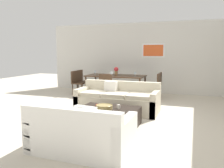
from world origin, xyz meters
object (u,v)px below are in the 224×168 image
wine_glass_left_near (95,72)px  coffee_table (108,117)px  sofa_beige (118,101)px  dining_chair_left_far (82,80)px  dining_chair_foot (107,85)px  decorative_bowl (104,107)px  candle_jar (119,107)px  dining_chair_right_far (157,83)px  dining_chair_left_near (77,81)px  wine_glass_foot (112,73)px  centerpiece_vase (116,70)px  dining_table (116,77)px  apple_on_coffee_table (97,106)px  dining_chair_right_near (155,85)px  loveseat_white (81,134)px  wine_glass_right_near (135,73)px

wine_glass_left_near → coffee_table: bearing=-61.9°
sofa_beige → coffee_table: 1.27m
dining_chair_left_far → dining_chair_foot: same height
decorative_bowl → candle_jar: 0.31m
dining_chair_right_far → dining_chair_left_near: same height
dining_chair_left_far → wine_glass_foot: (1.45, -0.66, 0.37)m
wine_glass_left_near → centerpiece_vase: (0.76, 0.15, 0.06)m
dining_table → decorative_bowl: bearing=-75.1°
dining_chair_left_near → apple_on_coffee_table: bearing=-55.1°
candle_jar → wine_glass_foot: wine_glass_foot is taller
decorative_bowl → dining_chair_right_near: size_ratio=0.40×
dining_chair_left_far → centerpiece_vase: 1.52m
dining_table → dining_chair_left_far: bearing=171.3°
dining_chair_foot → wine_glass_left_near: (-0.75, 0.78, 0.35)m
sofa_beige → decorative_bowl: size_ratio=6.08×
dining_chair_foot → wine_glass_left_near: 1.14m
dining_chair_right_near → centerpiece_vase: bearing=170.1°
apple_on_coffee_table → wine_glass_left_near: (-1.46, 3.20, 0.44)m
coffee_table → dining_chair_left_near: bearing=127.8°
decorative_bowl → dining_chair_left_far: size_ratio=0.40×
apple_on_coffee_table → wine_glass_foot: 3.01m
dining_chair_right_far → dining_chair_left_far: (-2.89, 0.00, 0.00)m
candle_jar → dining_chair_right_far: size_ratio=0.10×
dining_chair_right_far → dining_chair_left_near: 2.93m
decorative_bowl → candle_jar: (0.27, 0.14, -0.01)m
decorative_bowl → dining_table: bearing=104.9°
loveseat_white → apple_on_coffee_table: size_ratio=20.39×
dining_chair_left_far → decorative_bowl: bearing=-57.0°
sofa_beige → coffee_table: bearing=-81.0°
dining_table → wine_glass_right_near: bearing=-9.3°
candle_jar → wine_glass_left_near: bearing=121.6°
wine_glass_foot → dining_chair_left_near: bearing=171.7°
sofa_beige → wine_glass_right_near: bearing=90.6°
dining_chair_right_near → wine_glass_left_near: bearing=177.4°
apple_on_coffee_table → dining_chair_foot: size_ratio=0.09×
dining_table → dining_chair_right_far: 1.48m
apple_on_coffee_table → centerpiece_vase: 3.46m
decorative_bowl → dining_chair_foot: bearing=109.9°
candle_jar → dining_chair_left_far: dining_chair_left_far is taller
wine_glass_foot → centerpiece_vase: 0.47m
sofa_beige → decorative_bowl: 1.32m
dining_chair_left_far → wine_glass_left_near: wine_glass_left_near is taller
decorative_bowl → dining_chair_left_far: dining_chair_left_far is taller
dining_chair_left_far → wine_glass_foot: size_ratio=4.93×
coffee_table → centerpiece_vase: size_ratio=4.33×
coffee_table → wine_glass_foot: size_ratio=7.11×
sofa_beige → candle_jar: 1.24m
decorative_bowl → centerpiece_vase: 3.57m
coffee_table → dining_chair_left_far: dining_chair_left_far is taller
coffee_table → wine_glass_left_near: 3.70m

